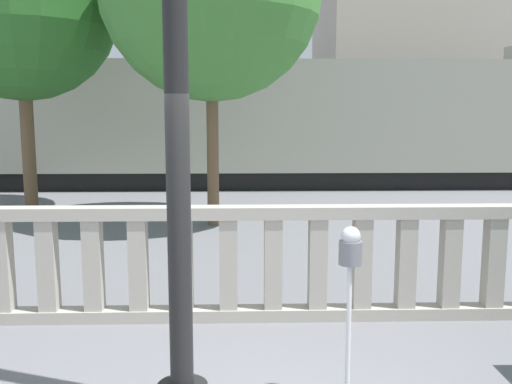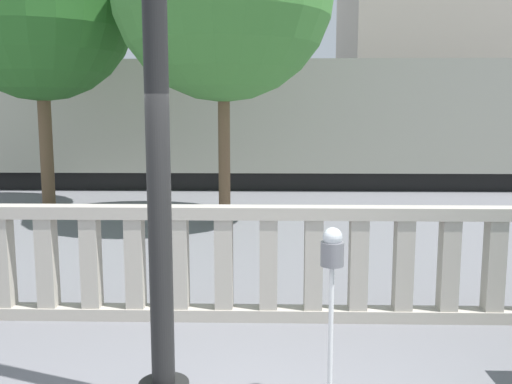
{
  "view_description": "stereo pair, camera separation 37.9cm",
  "coord_description": "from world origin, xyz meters",
  "px_view_note": "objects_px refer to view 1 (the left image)",
  "views": [
    {
      "loc": [
        -0.11,
        -3.5,
        2.38
      ],
      "look_at": [
        0.09,
        3.75,
        1.33
      ],
      "focal_mm": 40.0,
      "sensor_mm": 36.0,
      "label": 1
    },
    {
      "loc": [
        0.27,
        -3.5,
        2.38
      ],
      "look_at": [
        0.09,
        3.75,
        1.33
      ],
      "focal_mm": 40.0,
      "sensor_mm": 36.0,
      "label": 2
    }
  ],
  "objects_px": {
    "parking_meter": "(350,260)",
    "train_far": "(201,122)",
    "tree_right": "(20,3)",
    "train_near": "(244,122)"
  },
  "relations": [
    {
      "from": "tree_right",
      "to": "train_near",
      "type": "bearing_deg",
      "value": 42.31
    },
    {
      "from": "train_near",
      "to": "train_far",
      "type": "bearing_deg",
      "value": 99.57
    },
    {
      "from": "train_far",
      "to": "train_near",
      "type": "bearing_deg",
      "value": -80.43
    },
    {
      "from": "parking_meter",
      "to": "tree_right",
      "type": "bearing_deg",
      "value": 123.0
    },
    {
      "from": "tree_right",
      "to": "parking_meter",
      "type": "bearing_deg",
      "value": -57.0
    },
    {
      "from": "train_far",
      "to": "tree_right",
      "type": "xyz_separation_m",
      "value": [
        -2.78,
        -17.66,
        2.97
      ]
    },
    {
      "from": "parking_meter",
      "to": "tree_right",
      "type": "distance_m",
      "value": 11.12
    },
    {
      "from": "parking_meter",
      "to": "train_far",
      "type": "distance_m",
      "value": 26.68
    },
    {
      "from": "parking_meter",
      "to": "train_far",
      "type": "bearing_deg",
      "value": 96.37
    },
    {
      "from": "parking_meter",
      "to": "train_far",
      "type": "relative_size",
      "value": 0.06
    }
  ]
}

